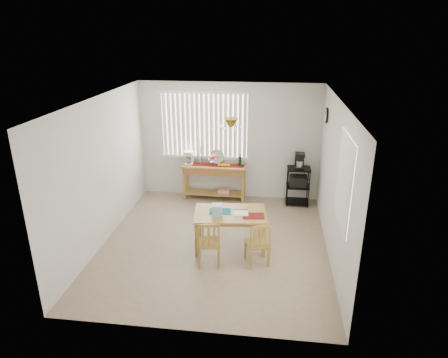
# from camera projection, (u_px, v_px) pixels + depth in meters

# --- Properties ---
(ground) EXTENTS (4.00, 4.50, 0.01)m
(ground) POSITION_uv_depth(u_px,v_px,m) (215.00, 244.00, 7.25)
(ground) COLOR #9D836A
(room_shell) EXTENTS (4.20, 4.70, 2.70)m
(room_shell) POSITION_uv_depth(u_px,v_px,m) (214.00, 154.00, 6.66)
(room_shell) COLOR silver
(room_shell) RESTS_ON ground
(sideboard) EXTENTS (1.42, 0.40, 0.80)m
(sideboard) POSITION_uv_depth(u_px,v_px,m) (214.00, 174.00, 8.95)
(sideboard) COLOR #A88439
(sideboard) RESTS_ON ground
(sideboard_items) EXTENTS (1.35, 0.33, 0.61)m
(sideboard_items) POSITION_uv_depth(u_px,v_px,m) (204.00, 160.00, 8.88)
(sideboard_items) COLOR maroon
(sideboard_items) RESTS_ON sideboard
(wire_cart) EXTENTS (0.50, 0.40, 0.84)m
(wire_cart) POSITION_uv_depth(u_px,v_px,m) (298.00, 182.00, 8.70)
(wire_cart) COLOR black
(wire_cart) RESTS_ON ground
(cart_items) EXTENTS (0.20, 0.24, 0.35)m
(cart_items) POSITION_uv_depth(u_px,v_px,m) (299.00, 161.00, 8.53)
(cart_items) COLOR black
(cart_items) RESTS_ON wire_cart
(dining_table) EXTENTS (1.32, 0.93, 0.66)m
(dining_table) POSITION_uv_depth(u_px,v_px,m) (230.00, 217.00, 6.95)
(dining_table) COLOR #A88439
(dining_table) RESTS_ON ground
(table_items) EXTENTS (0.99, 0.43, 0.21)m
(table_items) POSITION_uv_depth(u_px,v_px,m) (223.00, 211.00, 6.80)
(table_items) COLOR #136A6C
(table_items) RESTS_ON dining_table
(chair_left) EXTENTS (0.43, 0.43, 0.81)m
(chair_left) POSITION_uv_depth(u_px,v_px,m) (209.00, 243.00, 6.48)
(chair_left) COLOR #A88439
(chair_left) RESTS_ON ground
(chair_right) EXTENTS (0.46, 0.46, 0.78)m
(chair_right) POSITION_uv_depth(u_px,v_px,m) (258.00, 244.00, 6.48)
(chair_right) COLOR #A88439
(chair_right) RESTS_ON ground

